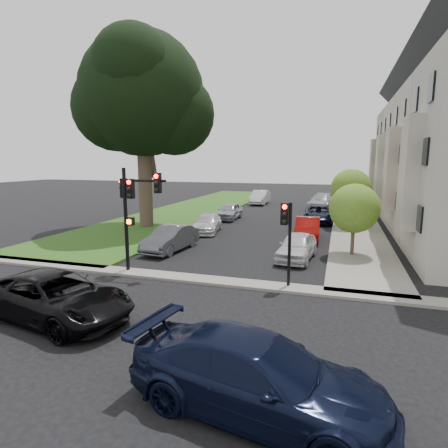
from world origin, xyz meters
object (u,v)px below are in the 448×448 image
(car_parked_9, at_px, (260,197))
(traffic_signal_main, at_px, (133,201))
(car_parked_0, at_px, (297,246))
(car_parked_1, at_px, (307,229))
(car_parked_2, at_px, (318,214))
(car_cross_near, at_px, (55,297))
(car_parked_5, at_px, (170,239))
(traffic_signal_secondary, at_px, (287,229))
(small_tree_b, at_px, (351,189))
(car_parked_4, at_px, (321,201))
(car_parked_6, at_px, (207,223))
(eucalyptus, at_px, (141,95))
(small_tree_a, at_px, (354,208))
(small_tree_c, at_px, (349,185))
(car_parked_7, at_px, (229,211))
(car_cross_far, at_px, (257,376))

(car_parked_9, bearing_deg, traffic_signal_main, -90.25)
(car_parked_0, xyz_separation_m, car_parked_1, (0.09, 5.24, 0.02))
(car_parked_2, xyz_separation_m, car_parked_9, (-7.34, 11.40, 0.10))
(car_cross_near, height_order, car_parked_5, car_cross_near)
(traffic_signal_secondary, bearing_deg, car_parked_5, 148.84)
(small_tree_b, xyz_separation_m, car_parked_4, (-2.71, 11.55, -2.22))
(small_tree_b, relative_size, car_parked_6, 1.03)
(eucalyptus, relative_size, car_parked_9, 2.95)
(traffic_signal_secondary, distance_m, car_parked_5, 8.55)
(car_cross_near, distance_m, car_parked_4, 32.53)
(car_parked_6, relative_size, car_parked_9, 0.90)
(car_cross_near, xyz_separation_m, car_parked_5, (-0.44, 9.61, -0.05))
(small_tree_a, xyz_separation_m, traffic_signal_secondary, (-2.71, -6.10, -0.17))
(small_tree_a, distance_m, car_parked_9, 24.42)
(car_parked_1, relative_size, car_parked_5, 1.00)
(car_parked_9, bearing_deg, car_parked_4, -15.35)
(car_parked_2, bearing_deg, small_tree_c, 58.63)
(eucalyptus, bearing_deg, small_tree_a, -17.13)
(car_parked_2, relative_size, car_parked_7, 1.20)
(small_tree_c, relative_size, traffic_signal_main, 0.90)
(car_parked_7, bearing_deg, car_parked_9, 88.67)
(car_cross_far, distance_m, car_parked_5, 14.36)
(car_cross_far, height_order, car_parked_2, car_cross_far)
(car_parked_4, relative_size, car_parked_6, 1.21)
(small_tree_b, relative_size, car_cross_near, 0.82)
(car_cross_near, bearing_deg, car_parked_2, -6.87)
(small_tree_a, xyz_separation_m, car_parked_6, (-9.82, 4.19, -1.98))
(small_tree_c, xyz_separation_m, car_parked_9, (-9.75, 6.99, -2.06))
(car_parked_6, bearing_deg, small_tree_a, -32.10)
(car_parked_5, distance_m, car_parked_9, 24.08)
(car_parked_4, bearing_deg, small_tree_a, -74.87)
(car_parked_4, bearing_deg, car_cross_near, -94.35)
(traffic_signal_main, height_order, car_parked_6, traffic_signal_main)
(small_tree_a, bearing_deg, car_parked_6, 156.90)
(traffic_signal_main, relative_size, car_cross_near, 0.88)
(car_cross_near, relative_size, car_parked_7, 1.30)
(car_parked_1, bearing_deg, car_parked_5, -145.11)
(traffic_signal_main, relative_size, car_cross_far, 0.87)
(car_parked_4, height_order, car_parked_6, car_parked_4)
(traffic_signal_main, height_order, traffic_signal_secondary, traffic_signal_main)
(car_parked_4, bearing_deg, car_parked_9, 172.75)
(car_cross_far, distance_m, car_parked_7, 25.43)
(car_parked_4, distance_m, car_parked_5, 23.34)
(car_cross_far, height_order, car_parked_0, car_cross_far)
(traffic_signal_secondary, distance_m, car_parked_9, 29.32)
(car_parked_0, height_order, car_parked_9, car_parked_9)
(car_cross_far, height_order, car_parked_7, car_cross_far)
(eucalyptus, bearing_deg, car_parked_6, -4.76)
(car_parked_1, height_order, car_parked_7, car_parked_1)
(car_cross_near, xyz_separation_m, car_parked_2, (7.03, 22.30, -0.06))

